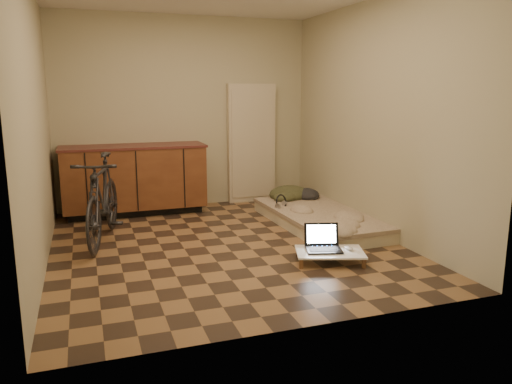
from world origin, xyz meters
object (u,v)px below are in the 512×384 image
object	(u,v)px
lap_desk	(330,252)
laptop	(323,244)
bicycle	(102,195)
futon	(320,218)

from	to	relation	value
lap_desk	laptop	bearing A→B (deg)	132.00
bicycle	lap_desk	size ratio (longest dim) A/B	2.18
bicycle	lap_desk	xyz separation A→B (m)	(2.00, -1.38, -0.43)
futon	laptop	xyz separation A→B (m)	(-0.53, -1.14, 0.07)
bicycle	futon	bearing A→B (deg)	9.43
bicycle	laptop	world-z (taller)	bicycle
bicycle	futon	size ratio (longest dim) A/B	0.79
lap_desk	futon	bearing A→B (deg)	86.30
futon	lap_desk	distance (m)	1.32
bicycle	futon	world-z (taller)	bicycle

